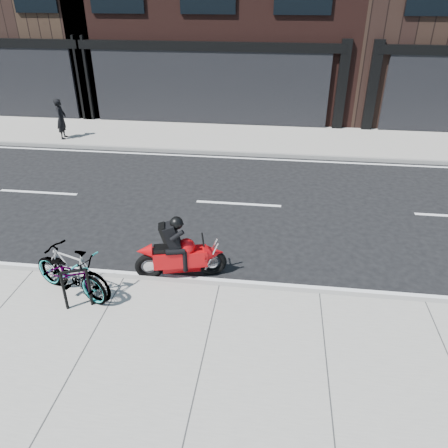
# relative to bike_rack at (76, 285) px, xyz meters

# --- Properties ---
(ground) EXTENTS (120.00, 120.00, 0.00)m
(ground) POSITION_rel_bike_rack_xyz_m (2.52, 2.97, -0.62)
(ground) COLOR black
(ground) RESTS_ON ground
(sidewalk_near) EXTENTS (60.00, 6.00, 0.13)m
(sidewalk_near) POSITION_rel_bike_rack_xyz_m (2.52, -2.03, -0.56)
(sidewalk_near) COLOR gray
(sidewalk_near) RESTS_ON ground
(sidewalk_far) EXTENTS (60.00, 3.50, 0.13)m
(sidewalk_far) POSITION_rel_bike_rack_xyz_m (2.52, 10.72, -0.56)
(sidewalk_far) COLOR gray
(sidewalk_far) RESTS_ON ground
(bike_rack) EXTENTS (0.47, 0.23, 0.84)m
(bike_rack) POSITION_rel_bike_rack_xyz_m (0.00, 0.00, 0.00)
(bike_rack) COLOR black
(bike_rack) RESTS_ON sidewalk_near
(bicycle_front) EXTENTS (1.94, 1.30, 0.96)m
(bicycle_front) POSITION_rel_bike_rack_xyz_m (-0.28, 0.37, -0.01)
(bicycle_front) COLOR gray
(bicycle_front) RESTS_ON sidewalk_near
(bicycle_rear) EXTENTS (1.83, 1.07, 1.06)m
(bicycle_rear) POSITION_rel_bike_rack_xyz_m (-0.21, 0.37, 0.04)
(bicycle_rear) COLOR gray
(bicycle_rear) RESTS_ON sidewalk_near
(motorcycle) EXTENTS (1.90, 0.73, 1.44)m
(motorcycle) POSITION_rel_bike_rack_xyz_m (1.74, 1.40, -0.04)
(motorcycle) COLOR black
(motorcycle) RESTS_ON ground
(pedestrian) EXTENTS (0.46, 0.61, 1.53)m
(pedestrian) POSITION_rel_bike_rack_xyz_m (-4.81, 9.62, 0.27)
(pedestrian) COLOR black
(pedestrian) RESTS_ON sidewalk_far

